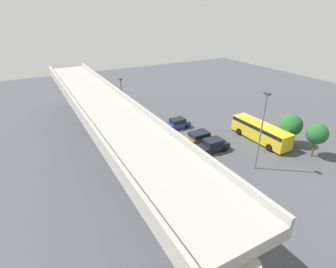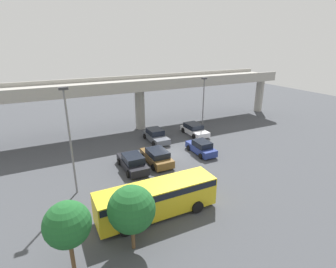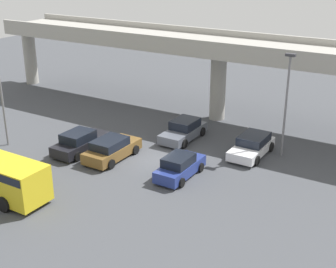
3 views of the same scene
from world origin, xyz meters
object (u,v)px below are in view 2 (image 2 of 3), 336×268
Objects in this scene: parked_car_3 at (201,147)px; lamp_post_near_aisle at (70,135)px; lamp_post_mid_lot at (203,100)px; tree_front_centre at (132,209)px; parked_car_1 at (157,157)px; tree_front_left at (67,225)px; parked_car_4 at (194,130)px; parked_car_2 at (156,136)px; shuttle_bus at (157,197)px; parked_car_0 at (133,162)px.

parked_car_3 is 0.47× the size of lamp_post_near_aisle.
lamp_post_near_aisle is 21.13m from lamp_post_mid_lot.
lamp_post_near_aisle is 2.09× the size of tree_front_centre.
tree_front_left is at bearing 136.59° from parked_car_1.
parked_car_4 is 1.08× the size of tree_front_centre.
tree_front_centre is at bearing 148.84° from parked_car_1.
lamp_post_near_aisle is (-11.18, -8.24, 4.54)m from parked_car_2.
parked_car_3 is at bearing -138.83° from shuttle_bus.
shuttle_bus is at bearing 155.97° from parked_car_1.
parked_car_0 is 0.53× the size of lamp_post_near_aisle.
tree_front_centre reaches higher than parked_car_3.
parked_car_3 is 19.11m from tree_front_left.
parked_car_0 is 1.03× the size of parked_car_1.
lamp_post_mid_lot reaches higher than parked_car_2.
parked_car_4 is at bearing 41.93° from tree_front_left.
tree_front_centre is at bearing 160.92° from parked_car_0.
lamp_post_near_aisle reaches higher than parked_car_1.
parked_car_2 reaches higher than parked_car_3.
parked_car_0 reaches higher than parked_car_3.
tree_front_left is (-7.20, -10.36, 2.35)m from parked_car_0.
lamp_post_mid_lot is at bearing 46.16° from tree_front_centre.
shuttle_bus is at bearing -23.63° from parked_car_2.
parked_car_0 is 1.13× the size of parked_car_3.
parked_car_0 is 8.27m from parked_car_2.
parked_car_3 is 16.20m from tree_front_centre.
tree_front_left is at bearing -139.36° from lamp_post_mid_lot.
parked_car_1 is 1.01× the size of parked_car_4.
parked_car_2 is 15.44m from shuttle_bus.
parked_car_2 is 1.11× the size of tree_front_centre.
parked_car_1 is 14.74m from tree_front_left.
lamp_post_near_aisle reaches higher than parked_car_3.
shuttle_bus reaches higher than parked_car_0.
parked_car_2 is at bearing -40.64° from parked_car_0.
tree_front_left is (-12.58, -16.63, 2.37)m from parked_car_2.
parked_car_1 is at bearing -114.03° from shuttle_bus.
parked_car_4 is at bearing -54.59° from parked_car_1.
lamp_post_mid_lot reaches higher than parked_car_4.
shuttle_bus is 2.06× the size of tree_front_left.
parked_car_2 is 0.53× the size of shuttle_bus.
lamp_post_near_aisle is (-5.80, -1.97, 4.51)m from parked_car_0.
parked_car_2 is (2.59, 6.06, -0.02)m from parked_car_1.
tree_front_left reaches higher than tree_front_centre.
lamp_post_near_aisle is 8.96m from tree_front_centre.
parked_car_0 is 0.54× the size of shuttle_bus.
parked_car_0 is at bearing -61.06° from parked_car_4.
lamp_post_mid_lot is at bearing 115.79° from parked_car_4.
tree_front_centre is (-12.06, -10.59, 2.17)m from parked_car_3.
parked_car_2 is 1.03× the size of parked_car_4.
parked_car_4 is 18.56m from shuttle_bus.
lamp_post_near_aisle is at bearing 104.21° from parked_car_1.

